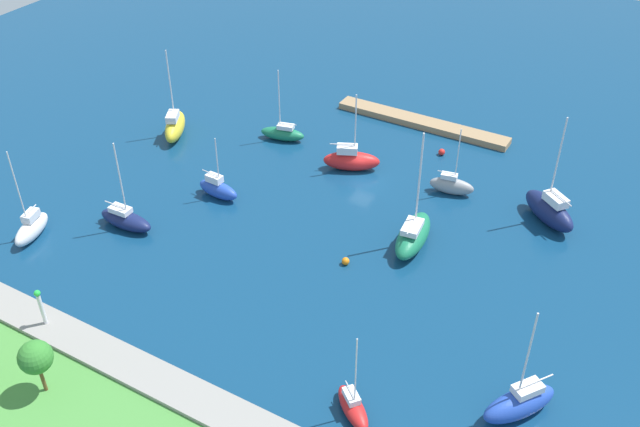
% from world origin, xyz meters
% --- Properties ---
extents(water, '(160.00, 160.00, 0.00)m').
position_xyz_m(water, '(0.00, 0.00, 0.00)').
color(water, navy).
rests_on(water, ground).
extents(pier_dock, '(23.40, 2.56, 0.84)m').
position_xyz_m(pier_dock, '(-0.65, -15.73, 0.42)').
color(pier_dock, '#997A56').
rests_on(pier_dock, ground).
extents(breakwater, '(57.01, 3.37, 1.56)m').
position_xyz_m(breakwater, '(0.00, 35.94, 0.78)').
color(breakwater, gray).
rests_on(breakwater, ground).
extents(harbor_beacon, '(0.56, 0.56, 3.73)m').
position_xyz_m(harbor_beacon, '(12.49, 35.94, 3.71)').
color(harbor_beacon, silver).
rests_on(harbor_beacon, breakwater).
extents(park_tree_midwest, '(2.68, 2.68, 5.04)m').
position_xyz_m(park_tree_midwest, '(7.11, 41.03, 4.87)').
color(park_tree_midwest, brown).
rests_on(park_tree_midwest, shoreline_park).
extents(sailboat_red_far_south, '(4.64, 4.20, 8.50)m').
position_xyz_m(sailboat_red_far_south, '(-14.59, 30.09, 0.80)').
color(sailboat_red_far_south, red).
rests_on(sailboat_red_far_south, water).
extents(sailboat_green_along_channel, '(5.95, 3.21, 9.48)m').
position_xyz_m(sailboat_green_along_channel, '(13.17, -3.50, 0.93)').
color(sailboat_green_along_channel, '#19724C').
rests_on(sailboat_green_along_channel, water).
extents(sailboat_blue_inner_mooring, '(5.27, 2.03, 7.62)m').
position_xyz_m(sailboat_blue_inner_mooring, '(12.57, 10.98, 1.08)').
color(sailboat_blue_inner_mooring, '#2347B2').
rests_on(sailboat_blue_inner_mooring, water).
extents(sailboat_navy_off_beacon, '(7.37, 6.43, 12.35)m').
position_xyz_m(sailboat_navy_off_beacon, '(-20.81, -2.81, 1.54)').
color(sailboat_navy_off_beacon, '#141E4C').
rests_on(sailboat_navy_off_beacon, water).
extents(sailboat_gray_lone_south, '(5.22, 2.45, 8.31)m').
position_xyz_m(sailboat_gray_lone_south, '(-9.83, -2.74, 1.06)').
color(sailboat_gray_lone_south, gray).
rests_on(sailboat_gray_lone_south, water).
extents(sailboat_white_center_basin, '(3.19, 5.68, 10.50)m').
position_xyz_m(sailboat_white_center_basin, '(24.83, 26.61, 1.18)').
color(sailboat_white_center_basin, white).
rests_on(sailboat_white_center_basin, water).
extents(sailboat_yellow_far_north, '(5.16, 7.11, 11.50)m').
position_xyz_m(sailboat_yellow_far_north, '(25.53, 2.57, 1.48)').
color(sailboat_yellow_far_north, yellow).
rests_on(sailboat_yellow_far_north, water).
extents(sailboat_red_east_end, '(7.02, 4.92, 9.80)m').
position_xyz_m(sailboat_red_east_end, '(2.36, -1.58, 1.30)').
color(sailboat_red_east_end, red).
rests_on(sailboat_red_east_end, water).
extents(sailboat_green_outer_mooring, '(3.76, 8.25, 12.91)m').
position_xyz_m(sailboat_green_outer_mooring, '(-9.94, 8.18, 1.34)').
color(sailboat_green_outer_mooring, '#19724C').
rests_on(sailboat_green_outer_mooring, water).
extents(sailboat_blue_mid_basin, '(5.56, 6.63, 10.93)m').
position_xyz_m(sailboat_blue_mid_basin, '(-25.80, 23.65, 1.28)').
color(sailboat_blue_mid_basin, '#2347B2').
rests_on(sailboat_blue_mid_basin, water).
extents(sailboat_navy_near_pier, '(6.50, 2.37, 10.37)m').
position_xyz_m(sailboat_navy_near_pier, '(17.58, 20.48, 1.03)').
color(sailboat_navy_near_pier, '#141E4C').
rests_on(sailboat_navy_near_pier, water).
extents(mooring_buoy_orange, '(0.78, 0.78, 0.78)m').
position_xyz_m(mooring_buoy_orange, '(-5.45, 14.30, 0.39)').
color(mooring_buoy_orange, orange).
rests_on(mooring_buoy_orange, water).
extents(mooring_buoy_red, '(0.81, 0.81, 0.81)m').
position_xyz_m(mooring_buoy_red, '(-5.75, -10.05, 0.41)').
color(mooring_buoy_red, red).
rests_on(mooring_buoy_red, water).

